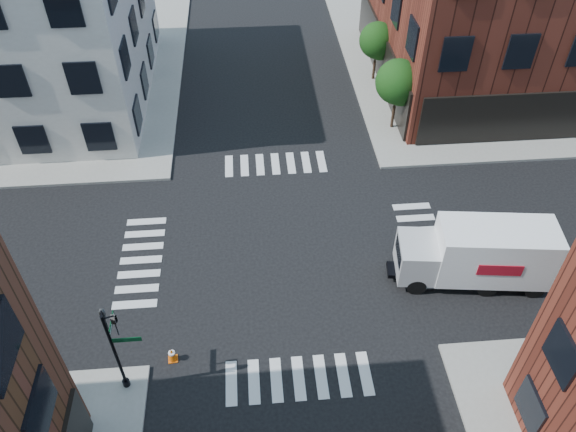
% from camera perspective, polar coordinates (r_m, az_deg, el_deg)
% --- Properties ---
extents(ground, '(120.00, 120.00, 0.00)m').
position_cam_1_polar(ground, '(27.64, -0.31, -3.61)').
color(ground, black).
rests_on(ground, ground).
extents(sidewalk_ne, '(30.00, 30.00, 0.15)m').
position_cam_1_polar(sidewalk_ne, '(49.94, 23.37, 16.10)').
color(sidewalk_ne, gray).
rests_on(sidewalk_ne, ground).
extents(tree_near, '(2.69, 2.69, 4.49)m').
position_cam_1_polar(tree_near, '(34.65, 11.20, 13.02)').
color(tree_near, black).
rests_on(tree_near, ground).
extents(tree_far, '(2.43, 2.43, 4.07)m').
position_cam_1_polar(tree_far, '(39.90, 9.13, 17.04)').
color(tree_far, black).
rests_on(tree_far, ground).
extents(signal_pole, '(1.29, 1.24, 4.60)m').
position_cam_1_polar(signal_pole, '(21.82, -17.17, -12.18)').
color(signal_pole, black).
rests_on(signal_pole, ground).
extents(box_truck, '(7.28, 2.96, 3.22)m').
position_cam_1_polar(box_truck, '(26.66, 18.86, -3.67)').
color(box_truck, white).
rests_on(box_truck, ground).
extents(traffic_cone, '(0.43, 0.43, 0.72)m').
position_cam_1_polar(traffic_cone, '(24.07, -11.70, -13.63)').
color(traffic_cone, '#DD5809').
rests_on(traffic_cone, ground).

